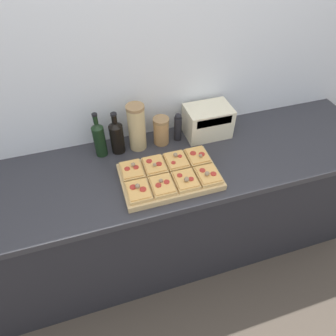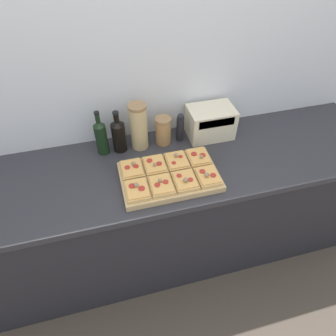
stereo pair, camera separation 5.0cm
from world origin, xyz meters
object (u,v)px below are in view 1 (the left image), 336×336
at_px(pepper_mill, 178,127).
at_px(cutting_board, 170,177).
at_px(grain_jar_short, 161,131).
at_px(wine_bottle, 117,136).
at_px(olive_oil_bottle, 99,138).
at_px(grain_jar_tall, 137,127).
at_px(toaster_oven, 208,121).

bearing_deg(pepper_mill, cutting_board, -115.63).
bearing_deg(grain_jar_short, wine_bottle, -180.00).
relative_size(olive_oil_bottle, wine_bottle, 1.06).
relative_size(grain_jar_tall, pepper_mill, 1.53).
bearing_deg(olive_oil_bottle, toaster_oven, -0.07).
relative_size(cutting_board, pepper_mill, 2.75).
xyz_separation_m(grain_jar_short, toaster_oven, (0.30, -0.00, 0.01)).
relative_size(olive_oil_bottle, grain_jar_short, 1.60).
height_order(olive_oil_bottle, toaster_oven, olive_oil_bottle).
xyz_separation_m(cutting_board, olive_oil_bottle, (-0.32, 0.32, 0.10)).
bearing_deg(olive_oil_bottle, cutting_board, -44.55).
bearing_deg(olive_oil_bottle, grain_jar_tall, 0.00).
height_order(olive_oil_bottle, grain_jar_tall, grain_jar_tall).
bearing_deg(grain_jar_short, olive_oil_bottle, 180.00).
bearing_deg(grain_jar_tall, pepper_mill, 0.00).
distance_m(pepper_mill, toaster_oven, 0.19).
relative_size(pepper_mill, toaster_oven, 0.63).
bearing_deg(toaster_oven, olive_oil_bottle, 179.93).
relative_size(cutting_board, toaster_oven, 1.74).
height_order(cutting_board, grain_jar_short, grain_jar_short).
xyz_separation_m(olive_oil_bottle, wine_bottle, (0.10, -0.00, -0.01)).
bearing_deg(pepper_mill, grain_jar_short, 180.00).
height_order(grain_jar_short, pepper_mill, pepper_mill).
relative_size(grain_jar_tall, grain_jar_short, 1.64).
xyz_separation_m(wine_bottle, toaster_oven, (0.57, -0.00, -0.01)).
relative_size(olive_oil_bottle, toaster_oven, 0.94).
distance_m(grain_jar_short, toaster_oven, 0.30).
bearing_deg(wine_bottle, grain_jar_tall, 0.00).
distance_m(grain_jar_tall, grain_jar_short, 0.16).
distance_m(wine_bottle, toaster_oven, 0.57).
xyz_separation_m(pepper_mill, toaster_oven, (0.19, -0.00, 0.00)).
bearing_deg(pepper_mill, grain_jar_tall, 180.00).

